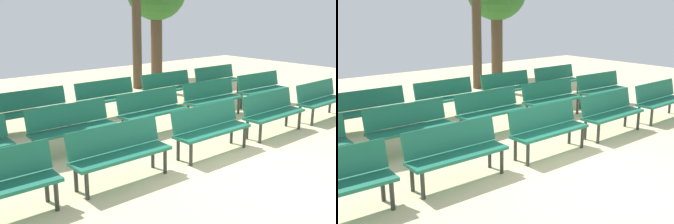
# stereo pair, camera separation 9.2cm
# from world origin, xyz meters

# --- Properties ---
(ground_plane) EXTENTS (24.04, 24.04, 0.00)m
(ground_plane) POSITION_xyz_m (0.00, 0.00, 0.00)
(ground_plane) COLOR beige
(bench_r0_c1) EXTENTS (1.60, 0.49, 0.87)m
(bench_r0_c1) POSITION_xyz_m (-1.89, 1.57, 0.50)
(bench_r0_c1) COLOR #19664C
(bench_r0_c1) RESTS_ON ground_plane
(bench_r0_c2) EXTENTS (1.61, 0.50, 0.87)m
(bench_r0_c2) POSITION_xyz_m (0.05, 1.55, 0.50)
(bench_r0_c2) COLOR #19664C
(bench_r0_c2) RESTS_ON ground_plane
(bench_r0_c3) EXTENTS (1.61, 0.51, 0.87)m
(bench_r0_c3) POSITION_xyz_m (1.88, 1.54, 0.50)
(bench_r0_c3) COLOR #19664C
(bench_r0_c3) RESTS_ON ground_plane
(bench_r0_c4) EXTENTS (1.61, 0.51, 0.87)m
(bench_r0_c4) POSITION_xyz_m (3.76, 1.54, 0.50)
(bench_r0_c4) COLOR #19664C
(bench_r0_c4) RESTS_ON ground_plane
(bench_r1_c1) EXTENTS (1.60, 0.50, 0.87)m
(bench_r1_c1) POSITION_xyz_m (-1.84, 3.25, 0.50)
(bench_r1_c1) COLOR #19664C
(bench_r1_c1) RESTS_ON ground_plane
(bench_r1_c2) EXTENTS (1.61, 0.51, 0.87)m
(bench_r1_c2) POSITION_xyz_m (0.05, 3.28, 0.50)
(bench_r1_c2) COLOR #19664C
(bench_r1_c2) RESTS_ON ground_plane
(bench_r1_c3) EXTENTS (1.61, 0.52, 0.87)m
(bench_r1_c3) POSITION_xyz_m (1.90, 3.29, 0.50)
(bench_r1_c3) COLOR #19664C
(bench_r1_c3) RESTS_ON ground_plane
(bench_r1_c4) EXTENTS (1.61, 0.53, 0.87)m
(bench_r1_c4) POSITION_xyz_m (3.76, 3.25, 0.50)
(bench_r1_c4) COLOR #19664C
(bench_r1_c4) RESTS_ON ground_plane
(bench_r2_c1) EXTENTS (1.60, 0.49, 0.87)m
(bench_r2_c1) POSITION_xyz_m (-1.88, 4.97, 0.50)
(bench_r2_c1) COLOR #19664C
(bench_r2_c1) RESTS_ON ground_plane
(bench_r2_c2) EXTENTS (1.60, 0.50, 0.87)m
(bench_r2_c2) POSITION_xyz_m (-0.01, 4.98, 0.50)
(bench_r2_c2) COLOR #19664C
(bench_r2_c2) RESTS_ON ground_plane
(bench_r2_c3) EXTENTS (1.61, 0.50, 0.87)m
(bench_r2_c3) POSITION_xyz_m (1.91, 4.95, 0.50)
(bench_r2_c3) COLOR #19664C
(bench_r2_c3) RESTS_ON ground_plane
(bench_r2_c4) EXTENTS (1.60, 0.49, 0.87)m
(bench_r2_c4) POSITION_xyz_m (3.82, 4.94, 0.50)
(bench_r2_c4) COLOR #19664C
(bench_r2_c4) RESTS_ON ground_plane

